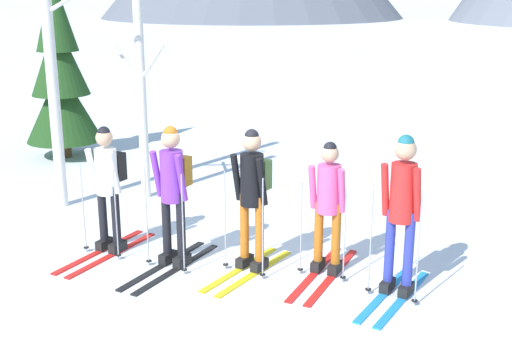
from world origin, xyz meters
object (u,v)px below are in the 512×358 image
skier_in_white (108,183)px  birch_tree_tall (49,30)px  skier_in_pink (328,204)px  skier_in_red (402,208)px  pine_tree_near (60,76)px  skier_in_black (252,191)px  birch_tree_slender (142,96)px  skier_in_purple (173,188)px

skier_in_white → birch_tree_tall: birch_tree_tall is taller
skier_in_white → skier_in_pink: size_ratio=0.97×
skier_in_red → pine_tree_near: (-6.90, 4.64, 0.61)m
skier_in_black → birch_tree_slender: bearing=136.4°
skier_in_white → skier_in_black: bearing=-2.3°
skier_in_black → birch_tree_tall: birch_tree_tall is taller
skier_in_purple → skier_in_pink: (1.87, 0.24, -0.12)m
skier_in_pink → birch_tree_tall: bearing=161.7°
skier_in_purple → pine_tree_near: 6.18m
skier_in_black → birch_tree_tall: size_ratio=0.33×
skier_in_black → birch_tree_slender: 3.47m
pine_tree_near → birch_tree_slender: bearing=-37.3°
skier_in_white → skier_in_black: skier_in_black is taller
skier_in_white → birch_tree_tall: bearing=136.8°
skier_in_red → pine_tree_near: pine_tree_near is taller
skier_in_white → skier_in_pink: (2.84, 0.04, -0.06)m
birch_tree_slender → skier_in_black: bearing=-43.6°
skier_in_white → skier_in_red: bearing=-5.2°
skier_in_purple → birch_tree_slender: (-1.50, 2.47, 0.67)m
skier_in_pink → birch_tree_tall: size_ratio=0.33×
pine_tree_near → skier_in_black: bearing=-40.5°
skier_in_white → skier_in_purple: 1.00m
birch_tree_slender → skier_in_red: bearing=-31.6°
pine_tree_near → skier_in_pink: bearing=-35.2°
pine_tree_near → skier_in_red: bearing=-33.9°
skier_in_black → skier_in_red: 1.78m
skier_in_white → birch_tree_slender: bearing=102.9°
skier_in_black → skier_in_white: bearing=177.7°
birch_tree_slender → skier_in_pink: bearing=-33.6°
skier_in_purple → skier_in_red: 2.73m
skier_in_black → skier_in_red: skier_in_red is taller
skier_in_purple → skier_in_pink: bearing=7.4°
skier_in_white → skier_in_red: 3.72m
skier_in_red → birch_tree_tall: (-5.32, 1.85, 1.69)m
skier_in_pink → skier_in_red: size_ratio=0.96×
skier_in_pink → skier_in_red: skier_in_red is taller
skier_in_black → skier_in_red: (1.76, -0.26, 0.03)m
skier_in_red → birch_tree_slender: bearing=148.4°
skier_in_purple → pine_tree_near: pine_tree_near is taller
skier_in_purple → skier_in_white: bearing=168.3°
pine_tree_near → birch_tree_tall: size_ratio=0.68×
skier_in_pink → birch_tree_slender: size_ratio=0.54×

